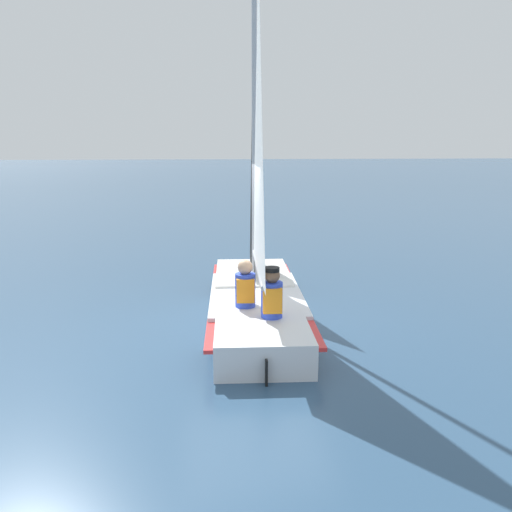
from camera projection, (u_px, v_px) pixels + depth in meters
ground_plane at (256, 318)px, 8.23m from camera, size 260.00×260.00×0.00m
sailboat_main at (256, 276)px, 8.03m from camera, size 4.77×1.94×5.41m
sailor_helm at (245, 296)px, 7.36m from camera, size 0.36×0.33×1.16m
sailor_crew at (272, 305)px, 6.89m from camera, size 0.36×0.33×1.16m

